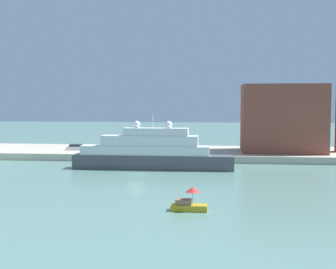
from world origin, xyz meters
TOP-DOWN VIEW (x-y plane):
  - ground at (0.00, 0.00)m, footprint 400.00×400.00m
  - quay_dock at (0.00, 26.87)m, footprint 110.00×21.73m
  - large_yacht at (1.48, 6.74)m, footprint 29.40×3.58m
  - small_motorboat at (10.47, -24.01)m, footprint 4.10×1.63m
  - harbor_building at (27.59, 25.80)m, footprint 17.43×12.46m
  - parked_car at (-18.11, 24.25)m, footprint 4.52×1.81m
  - person_figure at (-13.07, 23.84)m, footprint 0.36×0.36m
  - mooring_bollard at (-1.16, 17.55)m, footprint 0.42×0.42m

SIDE VIEW (x-z plane):
  - ground at x=0.00m, z-range 0.00..0.00m
  - quay_dock at x=0.00m, z-range 0.00..1.46m
  - small_motorboat at x=10.47m, z-range -0.46..2.26m
  - mooring_bollard at x=-1.16m, z-range 1.46..2.14m
  - parked_car at x=-18.11m, z-range 1.37..2.67m
  - person_figure at x=-13.07m, z-range 1.39..2.96m
  - large_yacht at x=1.48m, z-range -2.02..8.05m
  - harbor_building at x=27.59m, z-range 1.46..16.05m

